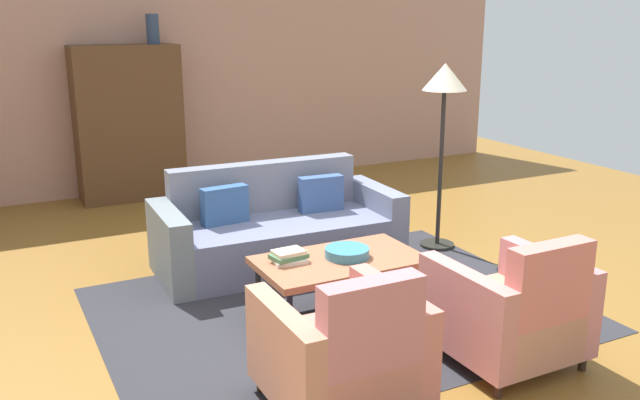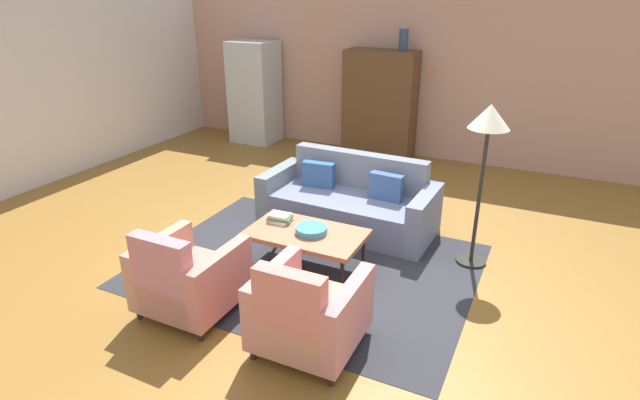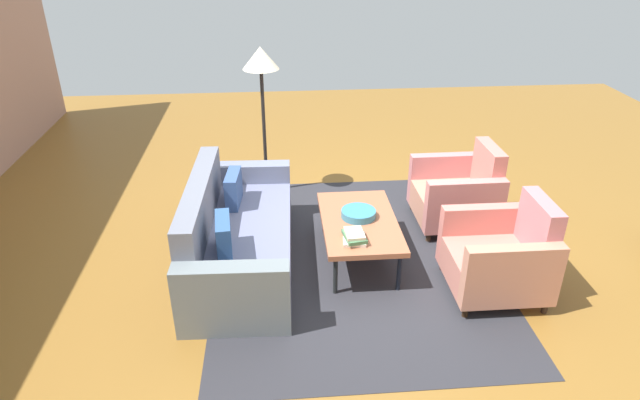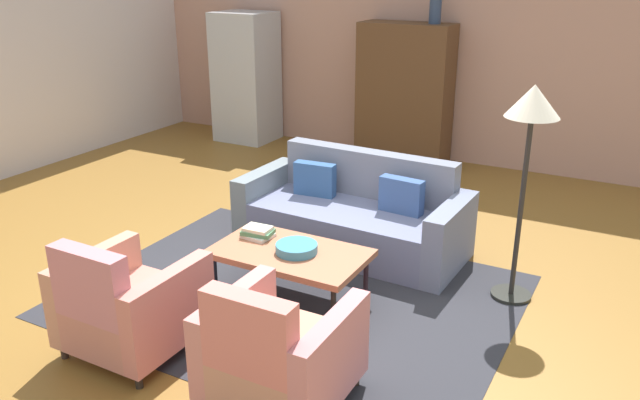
{
  "view_description": "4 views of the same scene",
  "coord_description": "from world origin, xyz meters",
  "views": [
    {
      "loc": [
        -2.31,
        -4.08,
        2.16
      ],
      "look_at": [
        0.03,
        0.51,
        0.74
      ],
      "focal_mm": 38.43,
      "sensor_mm": 36.0,
      "label": 1
    },
    {
      "loc": [
        2.09,
        -4.08,
        2.74
      ],
      "look_at": [
        -0.17,
        0.61,
        0.54
      ],
      "focal_mm": 28.27,
      "sensor_mm": 36.0,
      "label": 2
    },
    {
      "loc": [
        -4.47,
        0.77,
        2.96
      ],
      "look_at": [
        -0.16,
        0.41,
        0.71
      ],
      "focal_mm": 30.77,
      "sensor_mm": 36.0,
      "label": 3
    },
    {
      "loc": [
        2.34,
        -3.88,
        2.58
      ],
      "look_at": [
        -0.13,
        0.67,
        0.62
      ],
      "focal_mm": 36.31,
      "sensor_mm": 36.0,
      "label": 4
    }
  ],
  "objects": [
    {
      "name": "book_stack",
      "position": [
        -0.42,
        0.13,
        0.47
      ],
      "size": [
        0.27,
        0.22,
        0.09
      ],
      "color": "beige",
      "rests_on": "coffee_table"
    },
    {
      "name": "coffee_table",
      "position": [
        -0.05,
        0.03,
        0.39
      ],
      "size": [
        1.2,
        0.7,
        0.43
      ],
      "color": "black",
      "rests_on": "ground"
    },
    {
      "name": "couch",
      "position": [
        -0.05,
        1.22,
        0.29
      ],
      "size": [
        2.13,
        0.97,
        0.86
      ],
      "rotation": [
        0.0,
        0.0,
        3.11
      ],
      "color": "slate",
      "rests_on": "ground"
    },
    {
      "name": "floor_lamp",
      "position": [
        1.49,
        0.92,
        1.44
      ],
      "size": [
        0.4,
        0.4,
        1.72
      ],
      "color": "black",
      "rests_on": "ground"
    },
    {
      "name": "armchair_right",
      "position": [
        0.55,
        -1.13,
        0.34
      ],
      "size": [
        0.81,
        0.81,
        0.88
      ],
      "rotation": [
        0.0,
        0.0,
        0.01
      ],
      "color": "#3C2B1D",
      "rests_on": "ground"
    },
    {
      "name": "vase_tall",
      "position": [
        -0.34,
        4.03,
        1.97
      ],
      "size": [
        0.15,
        0.15,
        0.34
      ],
      "primitive_type": "cylinder",
      "color": "#2C3B57",
      "rests_on": "cabinet"
    },
    {
      "name": "ground_plane",
      "position": [
        0.0,
        0.0,
        0.0
      ],
      "size": [
        11.45,
        11.45,
        0.0
      ],
      "primitive_type": "plane",
      "color": "brown"
    },
    {
      "name": "armchair_left",
      "position": [
        -0.65,
        -1.13,
        0.34
      ],
      "size": [
        0.8,
        0.8,
        0.88
      ],
      "rotation": [
        0.0,
        0.0,
        -0.01
      ],
      "color": "black",
      "rests_on": "ground"
    },
    {
      "name": "fruit_bowl",
      "position": [
        0.01,
        0.03,
        0.46
      ],
      "size": [
        0.33,
        0.33,
        0.07
      ],
      "primitive_type": "cylinder",
      "color": "teal",
      "rests_on": "coffee_table"
    },
    {
      "name": "area_rug",
      "position": [
        -0.05,
        0.08,
        0.0
      ],
      "size": [
        3.4,
        2.6,
        0.01
      ],
      "primitive_type": "cube",
      "color": "#2C2C32",
      "rests_on": "ground"
    },
    {
      "name": "cabinet",
      "position": [
        -0.69,
        4.03,
        0.9
      ],
      "size": [
        1.2,
        0.51,
        1.8
      ],
      "color": "#55361F",
      "rests_on": "ground"
    },
    {
      "name": "wall_back",
      "position": [
        0.0,
        4.38,
        1.4
      ],
      "size": [
        9.54,
        0.12,
        2.8
      ],
      "primitive_type": "cube",
      "color": "tan",
      "rests_on": "ground"
    }
  ]
}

